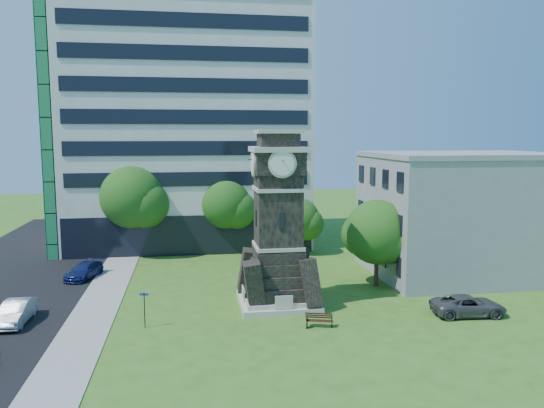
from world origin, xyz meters
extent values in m
plane|color=#39611B|center=(0.00, 0.00, 0.00)|extent=(160.00, 160.00, 0.00)
cube|color=gray|center=(-9.50, 5.00, 0.03)|extent=(3.00, 70.00, 0.06)
cube|color=beige|center=(3.00, 2.00, 0.20)|extent=(5.40, 5.40, 0.40)
cube|color=beige|center=(3.00, 2.00, 0.55)|extent=(4.80, 4.80, 0.30)
cube|color=black|center=(3.00, 2.00, 7.20)|extent=(3.00, 3.00, 6.40)
cube|color=beige|center=(3.00, 2.00, 4.20)|extent=(3.25, 3.25, 0.25)
cube|color=beige|center=(3.00, 2.00, 8.20)|extent=(3.25, 3.25, 0.25)
cube|color=black|center=(3.00, 0.48, 6.20)|extent=(0.35, 0.08, 1.10)
cube|color=black|center=(3.00, 2.00, 10.00)|extent=(3.30, 3.30, 1.60)
cube|color=beige|center=(3.00, 2.00, 10.90)|extent=(3.70, 3.70, 0.35)
cylinder|color=white|center=(3.00, 0.23, 10.00)|extent=(1.56, 0.06, 1.56)
cylinder|color=white|center=(1.23, 2.00, 10.00)|extent=(0.06, 1.56, 1.56)
cube|color=black|center=(3.00, 2.00, 11.50)|extent=(2.60, 2.60, 0.90)
cube|color=beige|center=(3.00, 2.00, 12.10)|extent=(3.00, 3.00, 0.25)
cube|color=white|center=(-3.00, 26.00, 14.00)|extent=(25.00, 15.00, 28.00)
cube|color=black|center=(-3.00, 18.80, 2.00)|extent=(24.50, 0.80, 4.00)
cube|color=#939698|center=(20.00, 8.00, 5.00)|extent=(15.00, 12.00, 10.00)
cube|color=#939698|center=(20.00, 8.00, 10.20)|extent=(15.20, 12.20, 0.40)
imported|color=#A5A7AD|center=(-14.04, 0.75, 0.71)|extent=(1.60, 4.35, 1.42)
imported|color=navy|center=(-11.84, 11.26, 0.64)|extent=(3.03, 4.73, 1.27)
imported|color=#4C4C51|center=(15.05, -2.29, 0.67)|extent=(4.99, 2.58, 1.34)
cube|color=black|center=(4.01, -2.92, 0.33)|extent=(0.06, 0.42, 0.65)
cube|color=black|center=(5.60, -2.92, 0.33)|extent=(0.06, 0.42, 0.65)
cube|color=black|center=(4.80, -2.92, 0.42)|extent=(1.68, 0.45, 0.04)
cube|color=black|center=(4.80, -2.71, 0.68)|extent=(1.68, 0.04, 0.37)
cylinder|color=black|center=(-5.91, -1.33, 1.13)|extent=(0.05, 0.05, 2.26)
cube|color=navy|center=(-5.91, -1.33, 2.12)|extent=(0.54, 0.04, 0.14)
cylinder|color=#332114|center=(-8.56, 19.09, 1.71)|extent=(0.41, 0.41, 3.42)
sphere|color=#34611C|center=(-8.56, 19.09, 5.89)|extent=(6.21, 6.21, 6.21)
sphere|color=#34611C|center=(-7.32, 18.47, 5.23)|extent=(4.66, 4.66, 4.66)
sphere|color=#34611C|center=(-9.65, 19.86, 5.51)|extent=(4.35, 4.35, 4.35)
cylinder|color=#332114|center=(0.58, 19.73, 1.45)|extent=(0.39, 0.39, 2.91)
sphere|color=#1C5218|center=(0.58, 19.73, 5.01)|extent=(5.49, 5.49, 5.49)
sphere|color=#1C5218|center=(1.68, 19.18, 4.44)|extent=(4.12, 4.12, 4.12)
sphere|color=#1C5218|center=(-0.38, 20.42, 4.69)|extent=(3.85, 3.85, 3.85)
cylinder|color=#332114|center=(7.69, 17.76, 1.01)|extent=(0.32, 0.32, 2.01)
sphere|color=#28661E|center=(7.69, 17.76, 3.46)|extent=(4.40, 4.40, 4.40)
sphere|color=#28661E|center=(8.57, 17.32, 3.07)|extent=(3.30, 3.30, 3.30)
sphere|color=#28661E|center=(6.92, 18.31, 3.24)|extent=(3.08, 3.08, 3.08)
cylinder|color=#332114|center=(11.46, 5.36, 1.25)|extent=(0.34, 0.34, 2.50)
sphere|color=#1F5D1B|center=(11.46, 5.36, 4.31)|extent=(5.08, 5.08, 5.08)
sphere|color=#1F5D1B|center=(12.48, 4.85, 3.82)|extent=(3.81, 3.81, 3.81)
sphere|color=#1F5D1B|center=(10.57, 6.00, 4.03)|extent=(3.56, 3.56, 3.56)
camera|label=1|loc=(-3.01, -33.72, 11.81)|focal=35.00mm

